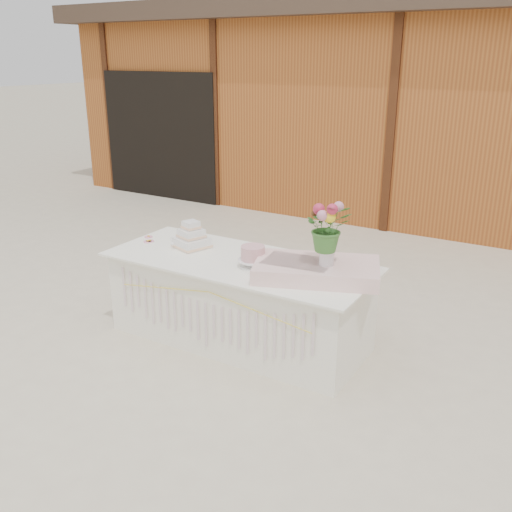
# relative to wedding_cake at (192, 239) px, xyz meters

# --- Properties ---
(ground) EXTENTS (80.00, 80.00, 0.00)m
(ground) POSITION_rel_wedding_cake_xyz_m (0.57, -0.08, -0.86)
(ground) COLOR beige
(ground) RESTS_ON ground
(barn) EXTENTS (12.60, 4.60, 3.30)m
(barn) POSITION_rel_wedding_cake_xyz_m (0.56, 5.92, 0.82)
(barn) COLOR #9B5520
(barn) RESTS_ON ground
(cake_table) EXTENTS (2.40, 1.00, 0.77)m
(cake_table) POSITION_rel_wedding_cake_xyz_m (0.57, -0.08, -0.47)
(cake_table) COLOR white
(cake_table) RESTS_ON ground
(wedding_cake) EXTENTS (0.36, 0.36, 0.26)m
(wedding_cake) POSITION_rel_wedding_cake_xyz_m (0.00, 0.00, 0.00)
(wedding_cake) COLOR white
(wedding_cake) RESTS_ON cake_table
(pink_cake_stand) EXTENTS (0.26, 0.26, 0.19)m
(pink_cake_stand) POSITION_rel_wedding_cake_xyz_m (0.76, -0.15, 0.02)
(pink_cake_stand) COLOR white
(pink_cake_stand) RESTS_ON cake_table
(satin_runner) EXTENTS (1.13, 0.88, 0.13)m
(satin_runner) POSITION_rel_wedding_cake_xyz_m (1.32, -0.09, -0.02)
(satin_runner) COLOR #FDCFCB
(satin_runner) RESTS_ON cake_table
(flower_vase) EXTENTS (0.12, 0.12, 0.16)m
(flower_vase) POSITION_rel_wedding_cake_xyz_m (1.41, -0.09, 0.12)
(flower_vase) COLOR silver
(flower_vase) RESTS_ON satin_runner
(bouquet) EXTENTS (0.46, 0.45, 0.39)m
(bouquet) POSITION_rel_wedding_cake_xyz_m (1.41, -0.09, 0.40)
(bouquet) COLOR #386F2C
(bouquet) RESTS_ON flower_vase
(loose_flowers) EXTENTS (0.23, 0.41, 0.02)m
(loose_flowers) POSITION_rel_wedding_cake_xyz_m (-0.49, -0.07, -0.08)
(loose_flowers) COLOR pink
(loose_flowers) RESTS_ON cake_table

